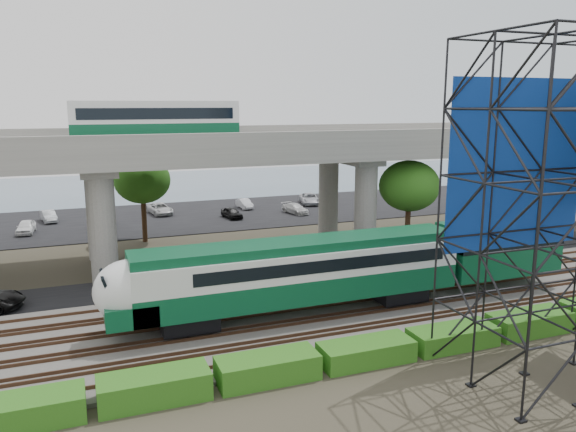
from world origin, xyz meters
name	(u,v)px	position (x,y,z in m)	size (l,w,h in m)	color
ground	(312,332)	(0.00, 0.00, 0.00)	(140.00, 140.00, 0.00)	#474233
ballast_bed	(298,317)	(0.00, 2.00, 0.10)	(90.00, 12.00, 0.20)	slate
service_road	(254,276)	(0.00, 10.50, 0.04)	(90.00, 5.00, 0.08)	black
parking_lot	(190,216)	(0.00, 34.00, 0.04)	(90.00, 18.00, 0.08)	black
harbor_water	(160,188)	(0.00, 56.00, 0.01)	(140.00, 40.00, 0.03)	#3F5569
rail_tracks	(298,314)	(0.00, 2.00, 0.28)	(90.00, 9.52, 0.16)	#472D1E
commuter_train	(335,267)	(2.30, 2.00, 2.88)	(29.30, 3.06, 4.30)	black
overpass	(226,156)	(-0.41, 16.00, 8.21)	(80.00, 12.00, 12.40)	#9E9B93
scaffold_tower	(565,213)	(8.72, -7.98, 7.47)	(9.36, 6.36, 15.00)	black
hedge_strip	(366,351)	(1.01, -4.30, 0.56)	(34.60, 1.80, 1.20)	#295F15
trees	(172,192)	(-4.67, 16.17, 5.57)	(40.94, 16.94, 7.69)	#382314
parked_cars	(192,211)	(0.18, 33.69, 0.68)	(33.87, 9.82, 1.28)	white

